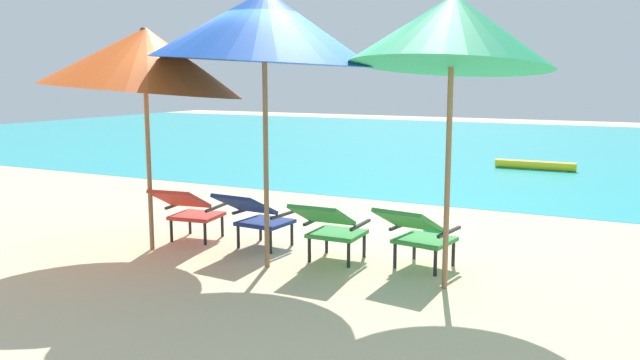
% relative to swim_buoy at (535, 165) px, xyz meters
% --- Properties ---
extents(ground_plane, '(40.00, 40.00, 0.00)m').
position_rel_swim_buoy_xyz_m(ground_plane, '(-1.20, -3.69, -0.10)').
color(ground_plane, beige).
extents(ocean_band, '(40.00, 18.00, 0.01)m').
position_rel_swim_buoy_xyz_m(ocean_band, '(-1.20, 4.43, -0.09)').
color(ocean_band, '#28B2B7').
rests_on(ocean_band, ground_plane).
extents(swim_buoy, '(1.60, 0.18, 0.18)m').
position_rel_swim_buoy_xyz_m(swim_buoy, '(0.00, 0.00, 0.00)').
color(swim_buoy, yellow).
rests_on(swim_buoy, ocean_band).
extents(lounge_chair_far_left, '(0.65, 0.94, 0.68)m').
position_rel_swim_buoy_xyz_m(lounge_chair_far_left, '(-2.58, -7.98, 0.31)').
color(lounge_chair_far_left, red).
rests_on(lounge_chair_far_left, ground_plane).
extents(lounge_chair_near_left, '(0.59, 0.91, 0.68)m').
position_rel_swim_buoy_xyz_m(lounge_chair_near_left, '(-1.72, -7.92, 0.31)').
color(lounge_chair_near_left, navy).
rests_on(lounge_chair_near_left, ground_plane).
extents(lounge_chair_near_right, '(0.56, 0.89, 0.68)m').
position_rel_swim_buoy_xyz_m(lounge_chair_near_right, '(-0.76, -8.03, 0.31)').
color(lounge_chair_near_right, '#338E3D').
rests_on(lounge_chair_near_right, ground_plane).
extents(lounge_chair_far_right, '(0.65, 0.94, 0.68)m').
position_rel_swim_buoy_xyz_m(lounge_chair_far_right, '(0.11, -7.87, 0.31)').
color(lounge_chair_far_right, '#338E3D').
rests_on(lounge_chair_far_right, ground_plane).
extents(beach_umbrella_left, '(3.06, 3.06, 2.50)m').
position_rel_swim_buoy_xyz_m(beach_umbrella_left, '(-2.77, -8.41, 1.98)').
color(beach_umbrella_left, olive).
rests_on(beach_umbrella_left, ground_plane).
extents(beach_umbrella_center, '(2.71, 2.69, 2.77)m').
position_rel_swim_buoy_xyz_m(beach_umbrella_center, '(-1.28, -8.41, 2.27)').
color(beach_umbrella_center, olive).
rests_on(beach_umbrella_center, ground_plane).
extents(beach_umbrella_right, '(2.02, 2.06, 2.68)m').
position_rel_swim_buoy_xyz_m(beach_umbrella_right, '(0.51, -8.25, 2.18)').
color(beach_umbrella_right, olive).
rests_on(beach_umbrella_right, ground_plane).
extents(beach_ball, '(0.23, 0.23, 0.23)m').
position_rel_swim_buoy_xyz_m(beach_ball, '(-0.06, -6.80, 0.02)').
color(beach_ball, '#1E9E60').
rests_on(beach_ball, ground_plane).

